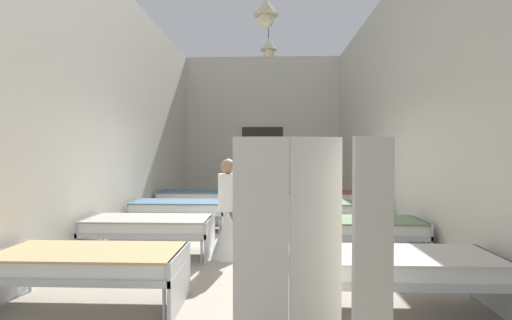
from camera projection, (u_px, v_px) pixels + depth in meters
ground_plane at (255, 244)px, 6.69m from camera, size 5.85×13.36×0.10m
room_shell at (257, 111)px, 7.83m from camera, size 5.65×12.96×4.81m
bed_left_row_0 at (90, 263)px, 3.89m from camera, size 1.90×0.84×0.57m
bed_right_row_0 at (401, 267)px, 3.77m from camera, size 1.90×0.84×0.57m
bed_left_row_1 at (149, 226)px, 5.79m from camera, size 1.90×0.84×0.57m
bed_right_row_1 at (357, 228)px, 5.67m from camera, size 1.90×0.84×0.57m
bed_left_row_2 at (179, 208)px, 7.69m from camera, size 1.90×0.84×0.57m
bed_right_row_2 at (336, 209)px, 7.57m from camera, size 1.90×0.84×0.57m
bed_left_row_3 at (197, 196)px, 9.58m from camera, size 1.90×0.84×0.57m
bed_right_row_3 at (322, 197)px, 9.46m from camera, size 1.90×0.84×0.57m
nurse_near_aisle at (262, 193)px, 9.42m from camera, size 0.52×0.52×1.49m
nurse_mid_aisle at (271, 187)px, 11.08m from camera, size 0.52×0.52×1.49m
nurse_far_aisle at (228, 222)px, 5.66m from camera, size 0.52×0.52×1.49m
potted_plant at (262, 177)px, 11.04m from camera, size 0.65×0.65×1.25m
privacy_screen at (316, 250)px, 2.86m from camera, size 1.23×0.26×1.70m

